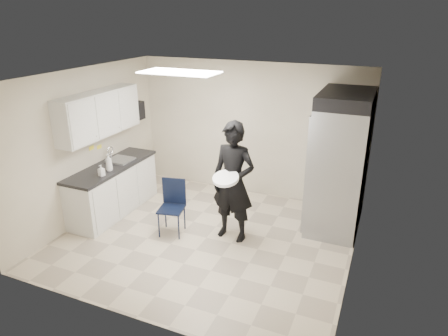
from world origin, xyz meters
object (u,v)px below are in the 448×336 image
at_px(lower_counter, 114,190).
at_px(folding_chair, 171,209).
at_px(commercial_fridge, 339,168).
at_px(man_tuxedo, 233,182).

distance_m(lower_counter, folding_chair, 1.39).
relative_size(commercial_fridge, man_tuxedo, 1.09).
bearing_deg(lower_counter, man_tuxedo, 0.17).
xyz_separation_m(lower_counter, folding_chair, (1.36, -0.28, 0.01)).
xyz_separation_m(lower_counter, commercial_fridge, (3.78, 1.07, 0.62)).
distance_m(folding_chair, man_tuxedo, 1.13).
relative_size(commercial_fridge, folding_chair, 2.37).
relative_size(folding_chair, man_tuxedo, 0.46).
bearing_deg(commercial_fridge, lower_counter, -164.12).
relative_size(lower_counter, man_tuxedo, 0.98).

